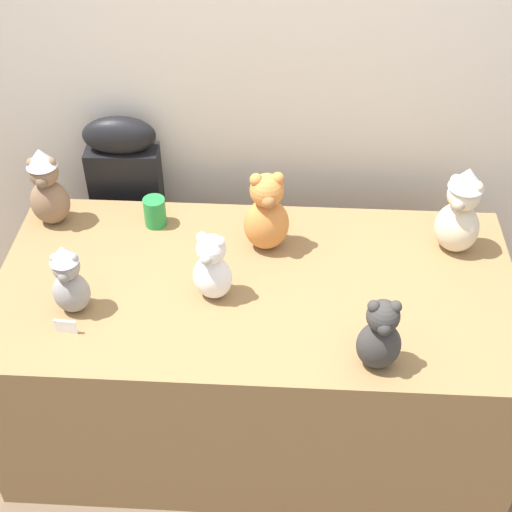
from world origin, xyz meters
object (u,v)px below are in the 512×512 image
Objects in this scene: display_table at (256,354)px; teddy_bear_snow at (212,268)px; teddy_bear_cream at (460,211)px; instrument_case at (131,222)px; teddy_bear_mocha at (47,188)px; party_cup_green at (155,212)px; teddy_bear_ash at (69,280)px; teddy_bear_ginger at (267,214)px; teddy_bear_charcoal at (380,336)px.

display_table is 6.97× the size of teddy_bear_snow.
instrument_case is at bearing -166.65° from teddy_bear_cream.
display_table is 1.77× the size of instrument_case.
teddy_bear_mocha is 0.72m from teddy_bear_snow.
instrument_case is 1.33m from teddy_bear_cream.
instrument_case is at bearing 121.92° from party_cup_green.
teddy_bear_mocha is 1.24× the size of teddy_bear_snow.
teddy_bear_ash is 0.45m from teddy_bear_snow.
teddy_bear_cream is (1.44, -0.07, 0.01)m from teddy_bear_mocha.
teddy_bear_cream is at bearing -4.34° from party_cup_green.
teddy_bear_ginger is (0.57, -0.37, 0.35)m from instrument_case.
teddy_bear_cream is 3.06× the size of party_cup_green.
teddy_bear_ash is at bearing -165.04° from display_table.
teddy_bear_ash is at bearing -158.90° from teddy_bear_ginger.
teddy_bear_mocha is 2.83× the size of party_cup_green.
teddy_bear_charcoal is (0.92, -0.90, 0.32)m from instrument_case.
teddy_bear_charcoal is 1.02× the size of teddy_bear_snow.
display_table is at bearing -132.99° from teddy_bear_cream.
teddy_bear_ash is (-0.57, -0.15, 0.48)m from display_table.
instrument_case reaches higher than display_table.
teddy_bear_cream is (1.23, -0.35, 0.37)m from instrument_case.
teddy_bear_cream is 1.10× the size of teddy_bear_ginger.
party_cup_green is at bearing 65.02° from teddy_bear_ash.
teddy_bear_mocha is at bearing -153.90° from teddy_bear_cream.
teddy_bear_snow is (-0.81, -0.28, -0.05)m from teddy_bear_cream.
teddy_bear_mocha reaches higher than instrument_case.
party_cup_green is (-0.41, 0.10, -0.09)m from teddy_bear_ginger.
instrument_case is at bearing 134.15° from display_table.
instrument_case is at bearing 45.66° from teddy_bear_mocha.
teddy_bear_cream reaches higher than teddy_bear_charcoal.
teddy_bear_mocha reaches higher than teddy_bear_ash.
teddy_bear_charcoal is (-0.30, -0.55, -0.05)m from teddy_bear_cream.
teddy_bear_ginger is 2.79× the size of party_cup_green.
teddy_bear_ash is (0.19, -0.45, -0.02)m from teddy_bear_mocha.
teddy_bear_charcoal is at bearing -65.71° from teddy_bear_ginger.
teddy_bear_ash is 1.04× the size of teddy_bear_snow.
teddy_bear_mocha is at bearing -179.13° from party_cup_green.
display_table is 5.20× the size of teddy_bear_cream.
instrument_case is 3.88× the size of teddy_bear_charcoal.
display_table is at bearing -38.05° from party_cup_green.
teddy_bear_ginger reaches higher than teddy_bear_snow.
teddy_bear_ginger reaches higher than instrument_case.
teddy_bear_mocha is 0.49m from teddy_bear_ash.
instrument_case is 0.77m from teddy_bear_ginger.
teddy_bear_snow is 0.44m from party_cup_green.
teddy_bear_charcoal reaches higher than party_cup_green.
teddy_bear_cream is at bearing -7.22° from teddy_bear_ginger.
teddy_bear_cream is (1.25, 0.37, 0.04)m from teddy_bear_ash.
teddy_bear_ash is 0.69m from teddy_bear_ginger.
teddy_bear_snow is (-0.51, 0.27, -0.00)m from teddy_bear_charcoal.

